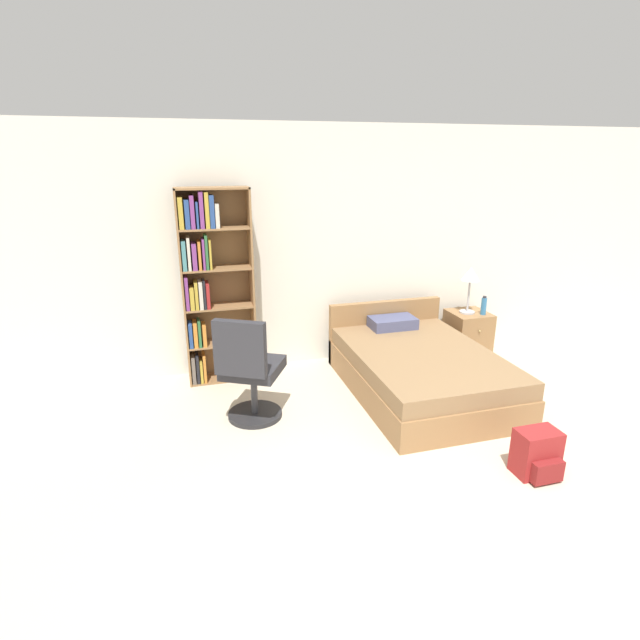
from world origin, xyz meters
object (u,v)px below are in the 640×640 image
(bed, at_px, (418,368))
(backpack_red, at_px, (537,454))
(bookshelf, at_px, (209,282))
(nightstand, at_px, (468,333))
(table_lamp, at_px, (470,277))
(office_chair, at_px, (249,372))
(water_bottle, at_px, (484,306))

(bed, distance_m, backpack_red, 1.55)
(bookshelf, bearing_deg, bed, -22.81)
(bookshelf, xyz_separation_m, nightstand, (2.97, -0.07, -0.81))
(bed, distance_m, table_lamp, 1.42)
(office_chair, relative_size, table_lamp, 1.85)
(office_chair, xyz_separation_m, nightstand, (2.73, 0.92, -0.23))
(office_chair, relative_size, backpack_red, 2.85)
(nightstand, height_order, table_lamp, table_lamp)
(bookshelf, relative_size, office_chair, 1.97)
(table_lamp, height_order, water_bottle, table_lamp)
(water_bottle, relative_size, backpack_red, 0.63)
(table_lamp, xyz_separation_m, backpack_red, (-0.78, -2.28, -0.77))
(water_bottle, bearing_deg, backpack_red, -112.96)
(bookshelf, relative_size, nightstand, 3.87)
(nightstand, distance_m, backpack_red, 2.43)
(bed, xyz_separation_m, water_bottle, (1.13, 0.63, 0.38))
(backpack_red, bearing_deg, nightstand, 70.38)
(nightstand, bearing_deg, backpack_red, -109.62)
(bookshelf, bearing_deg, backpack_red, -47.49)
(nightstand, bearing_deg, table_lamp, -172.21)
(nightstand, bearing_deg, bed, -143.83)
(water_bottle, bearing_deg, table_lamp, 143.17)
(table_lamp, distance_m, backpack_red, 2.53)
(table_lamp, distance_m, water_bottle, 0.37)
(bed, bearing_deg, table_lamp, 37.02)
(nightstand, xyz_separation_m, backpack_red, (-0.81, -2.28, -0.09))
(bed, height_order, table_lamp, table_lamp)
(office_chair, distance_m, nightstand, 2.89)
(table_lamp, bearing_deg, bookshelf, 178.45)
(office_chair, distance_m, water_bottle, 2.96)
(bookshelf, bearing_deg, water_bottle, -3.47)
(office_chair, bearing_deg, backpack_red, -35.34)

